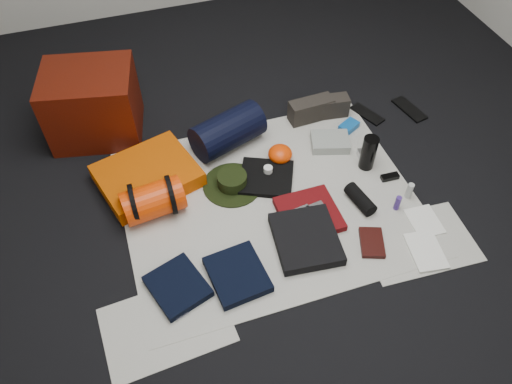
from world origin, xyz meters
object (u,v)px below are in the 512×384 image
object	(u,v)px
sleeping_pad	(148,176)
water_bottle	(369,153)
navy_duffel	(228,131)
paperback_book	(372,243)
compact_camera	(366,153)
stuff_sack	(153,201)
red_cabinet	(93,104)

from	to	relation	value
sleeping_pad	water_bottle	distance (m)	1.28
navy_duffel	paperback_book	bearing A→B (deg)	-81.81
sleeping_pad	compact_camera	distance (m)	1.31
sleeping_pad	paperback_book	world-z (taller)	sleeping_pad
paperback_book	navy_duffel	bearing A→B (deg)	137.95
stuff_sack	navy_duffel	bearing A→B (deg)	35.95
stuff_sack	paperback_book	distance (m)	1.18
navy_duffel	paperback_book	size ratio (longest dim) A/B	2.37
stuff_sack	paperback_book	bearing A→B (deg)	-28.68
sleeping_pad	water_bottle	xyz separation A→B (m)	(1.25, -0.28, 0.06)
navy_duffel	sleeping_pad	bearing A→B (deg)	175.98
red_cabinet	compact_camera	xyz separation A→B (m)	(1.50, -0.73, -0.19)
water_bottle	compact_camera	bearing A→B (deg)	61.57
water_bottle	paperback_book	world-z (taller)	water_bottle
red_cabinet	water_bottle	bearing A→B (deg)	-17.27
navy_duffel	water_bottle	world-z (taller)	navy_duffel
stuff_sack	compact_camera	distance (m)	1.30
paperback_book	water_bottle	bearing A→B (deg)	86.88
water_bottle	navy_duffel	bearing A→B (deg)	149.36
sleeping_pad	compact_camera	size ratio (longest dim) A/B	5.20
red_cabinet	paperback_book	size ratio (longest dim) A/B	2.86
stuff_sack	navy_duffel	size ratio (longest dim) A/B	0.75
stuff_sack	navy_duffel	distance (m)	0.65
sleeping_pad	stuff_sack	xyz separation A→B (m)	(-0.00, -0.24, 0.05)
stuff_sack	water_bottle	xyz separation A→B (m)	(1.25, -0.05, 0.02)
sleeping_pad	stuff_sack	world-z (taller)	stuff_sack
water_bottle	compact_camera	distance (m)	0.12
navy_duffel	compact_camera	size ratio (longest dim) A/B	4.25
sleeping_pad	navy_duffel	xyz separation A→B (m)	(0.52, 0.15, 0.07)
red_cabinet	water_bottle	world-z (taller)	red_cabinet
sleeping_pad	paperback_book	size ratio (longest dim) A/B	2.90
sleeping_pad	water_bottle	bearing A→B (deg)	-12.70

